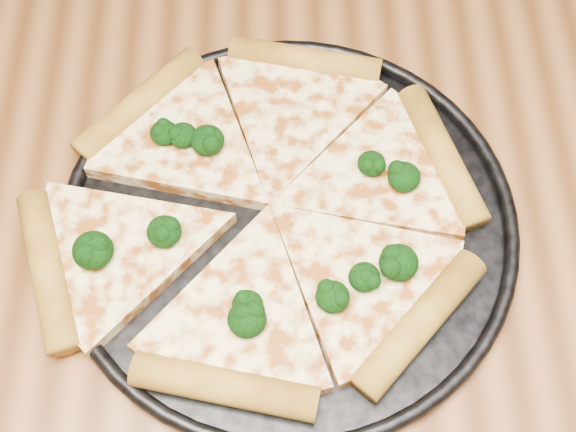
{
  "coord_description": "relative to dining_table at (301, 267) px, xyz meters",
  "views": [
    {
      "loc": [
        -0.02,
        -0.27,
        1.25
      ],
      "look_at": [
        -0.01,
        -0.01,
        0.77
      ],
      "focal_mm": 48.86,
      "sensor_mm": 36.0,
      "label": 1
    }
  ],
  "objects": [
    {
      "name": "broccoli_florets",
      "position": [
        -0.03,
        -0.02,
        0.12
      ],
      "size": [
        0.24,
        0.17,
        0.02
      ],
      "color": "black",
      "rests_on": "pizza"
    },
    {
      "name": "pizza_pan",
      "position": [
        -0.01,
        -0.01,
        0.1
      ],
      "size": [
        0.33,
        0.33,
        0.02
      ],
      "color": "black",
      "rests_on": "dining_table"
    },
    {
      "name": "dining_table",
      "position": [
        0.0,
        0.0,
        0.0
      ],
      "size": [
        1.2,
        0.9,
        0.75
      ],
      "color": "brown",
      "rests_on": "ground"
    },
    {
      "name": "pizza",
      "position": [
        -0.03,
        -0.0,
        0.11
      ],
      "size": [
        0.34,
        0.31,
        0.02
      ],
      "rotation": [
        0.0,
        0.0,
        -0.22
      ],
      "color": "#FFE59C",
      "rests_on": "pizza_pan"
    }
  ]
}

